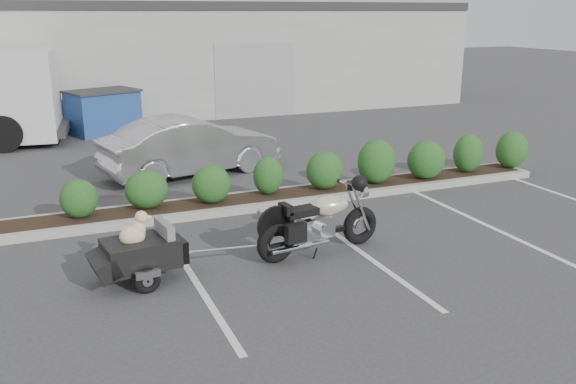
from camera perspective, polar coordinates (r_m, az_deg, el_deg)
name	(u,v)px	position (r m, az deg, el deg)	size (l,w,h in m)	color
ground	(272,246)	(9.98, -1.47, -5.06)	(90.00, 90.00, 0.00)	#38383A
planter_kerb	(279,198)	(12.23, -0.82, -0.56)	(12.00, 1.00, 0.15)	#9E9E93
building	(119,55)	(25.93, -15.50, 12.28)	(26.00, 10.00, 4.00)	#9EA099
motorcycle	(320,223)	(9.53, 3.02, -2.90)	(2.21, 0.83, 1.27)	black
pet_trailer	(140,252)	(8.80, -13.72, -5.49)	(1.78, 1.00, 1.05)	black
sedan	(191,146)	(14.33, -9.09, 4.27)	(1.43, 4.11, 1.35)	#BAB9C1
dumpster	(103,112)	(19.87, -16.90, 7.21)	(2.43, 2.05, 1.36)	navy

